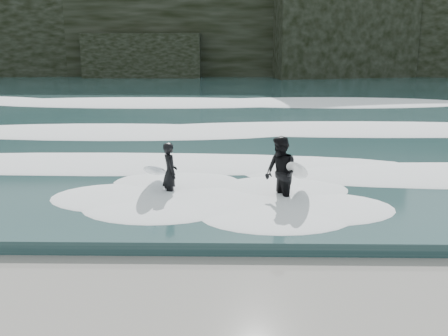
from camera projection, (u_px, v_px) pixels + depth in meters
The scene contains 7 objects.
sea at pixel (236, 96), 36.46m from camera, with size 90.00×52.00×0.30m, color #213D3D.
headland at pixel (236, 21), 51.76m from camera, with size 70.00×9.00×10.00m, color black.
foam_near at pixel (238, 166), 17.01m from camera, with size 60.00×3.20×0.20m, color white.
foam_mid at pixel (237, 126), 23.79m from camera, with size 60.00×4.00×0.24m, color white.
foam_far at pixel (236, 99), 32.51m from camera, with size 60.00×4.80×0.30m, color white.
surfer_left at pixel (166, 172), 14.70m from camera, with size 0.98×1.99×1.60m.
surfer_right at pixel (282, 173), 14.05m from camera, with size 1.40×1.79×1.87m.
Camera 1 is at (-0.11, -7.51, 4.50)m, focal length 45.00 mm.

